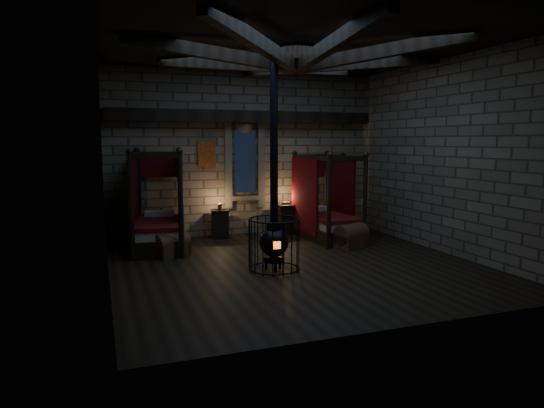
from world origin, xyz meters
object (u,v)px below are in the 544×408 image
object	(u,v)px
bed_left	(159,225)
stove	(274,239)
trunk_left	(172,246)
trunk_right	(351,237)
bed_right	(326,218)

from	to	relation	value
bed_left	stove	size ratio (longest dim) A/B	0.55
stove	trunk_left	bearing A→B (deg)	141.37
trunk_left	bed_left	bearing A→B (deg)	74.62
trunk_left	stove	world-z (taller)	stove
bed_left	trunk_right	distance (m)	4.42
trunk_right	stove	xyz separation A→B (m)	(-2.36, -1.27, 0.36)
bed_right	trunk_left	distance (m)	3.98
bed_right	trunk_left	size ratio (longest dim) A/B	2.55
trunk_right	bed_left	bearing A→B (deg)	138.85
trunk_left	trunk_right	size ratio (longest dim) A/B	0.93
stove	bed_right	bearing A→B (deg)	54.80
bed_left	trunk_left	bearing A→B (deg)	-72.18
stove	bed_left	bearing A→B (deg)	132.08
bed_right	stove	world-z (taller)	stove
bed_left	trunk_left	xyz separation A→B (m)	(0.15, -0.92, -0.31)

